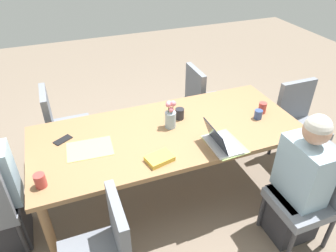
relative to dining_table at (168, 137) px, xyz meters
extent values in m
plane|color=#756656|center=(0.00, 0.00, -0.69)|extent=(10.00, 10.00, 0.00)
cube|color=olive|center=(0.00, 0.00, 0.05)|extent=(2.34, 1.01, 0.04)
cylinder|color=olive|center=(-1.09, -0.42, -0.33)|extent=(0.07, 0.07, 0.72)
cylinder|color=olive|center=(1.09, -0.42, -0.33)|extent=(0.07, 0.07, 0.72)
cylinder|color=olive|center=(-1.09, 0.42, -0.33)|extent=(0.07, 0.07, 0.72)
cylinder|color=olive|center=(1.09, 0.42, -0.33)|extent=(0.07, 0.07, 0.72)
cylinder|color=#333338|center=(1.32, -0.15, -0.50)|extent=(0.04, 0.04, 0.37)
cylinder|color=#333338|center=(1.32, 0.23, -0.50)|extent=(0.04, 0.04, 0.37)
cube|color=#2D2D33|center=(1.45, 0.04, -0.46)|extent=(0.34, 0.36, 0.45)
cube|color=slate|center=(-0.81, 0.85, -0.28)|extent=(0.44, 0.44, 0.08)
cube|color=slate|center=(-1.00, 0.85, -0.01)|extent=(0.06, 0.42, 0.45)
cylinder|color=#333338|center=(-0.62, 1.04, -0.50)|extent=(0.04, 0.04, 0.37)
cylinder|color=#333338|center=(-0.62, 0.66, -0.50)|extent=(0.04, 0.04, 0.37)
cylinder|color=#333338|center=(-1.00, 1.04, -0.50)|extent=(0.04, 0.04, 0.37)
cylinder|color=#333338|center=(-1.00, 0.66, -0.50)|extent=(0.04, 0.04, 0.37)
cube|color=#2D2D33|center=(-0.81, 0.79, -0.46)|extent=(0.36, 0.34, 0.45)
cube|color=#99B7CC|center=(-0.81, 0.79, 0.01)|extent=(0.24, 0.40, 0.50)
sphere|color=tan|center=(-0.81, 0.79, 0.38)|extent=(0.20, 0.20, 0.20)
sphere|color=beige|center=(-0.81, 0.79, 0.41)|extent=(0.19, 0.19, 0.19)
cube|color=slate|center=(0.63, 0.79, -0.01)|extent=(0.06, 0.42, 0.45)
cylinder|color=#333338|center=(0.63, 0.60, -0.50)|extent=(0.04, 0.04, 0.37)
cube|color=slate|center=(0.79, -0.84, -0.28)|extent=(0.44, 0.44, 0.08)
cube|color=slate|center=(0.98, -0.84, -0.01)|extent=(0.06, 0.42, 0.45)
cylinder|color=#333338|center=(0.60, -1.03, -0.50)|extent=(0.04, 0.04, 0.37)
cylinder|color=#333338|center=(0.60, -0.65, -0.50)|extent=(0.04, 0.04, 0.37)
cylinder|color=#333338|center=(0.98, -1.03, -0.50)|extent=(0.04, 0.04, 0.37)
cylinder|color=#333338|center=(0.98, -0.65, -0.50)|extent=(0.04, 0.04, 0.37)
cube|color=slate|center=(-1.51, 0.04, -0.28)|extent=(0.44, 0.44, 0.08)
cube|color=slate|center=(-1.51, -0.15, -0.01)|extent=(0.42, 0.06, 0.45)
cylinder|color=#333338|center=(-1.70, 0.23, -0.50)|extent=(0.04, 0.04, 0.37)
cylinder|color=#333338|center=(-1.32, 0.23, -0.50)|extent=(0.04, 0.04, 0.37)
cylinder|color=#333338|center=(-1.70, -0.15, -0.50)|extent=(0.04, 0.04, 0.37)
cylinder|color=#333338|center=(-1.32, -0.15, -0.50)|extent=(0.04, 0.04, 0.37)
cube|color=slate|center=(-0.83, -0.80, -0.28)|extent=(0.44, 0.44, 0.08)
cube|color=slate|center=(-0.64, -0.80, -0.01)|extent=(0.06, 0.42, 0.45)
cylinder|color=#333338|center=(-1.02, -0.99, -0.50)|extent=(0.04, 0.04, 0.37)
cylinder|color=#333338|center=(-1.02, -0.61, -0.50)|extent=(0.04, 0.04, 0.37)
cylinder|color=#333338|center=(-0.64, -0.99, -0.50)|extent=(0.04, 0.04, 0.37)
cylinder|color=#333338|center=(-0.64, -0.61, -0.50)|extent=(0.04, 0.04, 0.37)
cylinder|color=#8EA8B7|center=(-0.04, -0.05, 0.14)|extent=(0.10, 0.10, 0.15)
sphere|color=#DB7584|center=(-0.02, -0.05, 0.30)|extent=(0.05, 0.05, 0.05)
cylinder|color=#477A3D|center=(-0.02, -0.05, 0.26)|extent=(0.01, 0.01, 0.08)
sphere|color=#DB7584|center=(-0.04, -0.04, 0.25)|extent=(0.05, 0.05, 0.05)
cylinder|color=#477A3D|center=(-0.04, -0.04, 0.24)|extent=(0.01, 0.01, 0.04)
sphere|color=#DB7584|center=(-0.06, -0.05, 0.30)|extent=(0.05, 0.05, 0.05)
cylinder|color=#477A3D|center=(-0.06, -0.05, 0.26)|extent=(0.01, 0.01, 0.09)
sphere|color=#DB7584|center=(-0.04, -0.09, 0.29)|extent=(0.05, 0.05, 0.05)
cylinder|color=#477A3D|center=(-0.04, -0.09, 0.25)|extent=(0.01, 0.01, 0.07)
cube|color=#9EBC66|center=(0.68, 0.02, 0.07)|extent=(0.38, 0.28, 0.00)
cube|color=#9EBC66|center=(-0.36, 0.34, 0.07)|extent=(0.28, 0.37, 0.00)
cube|color=silver|center=(-0.34, 0.36, 0.08)|extent=(0.22, 0.32, 0.02)
cube|color=black|center=(-0.27, 0.36, 0.18)|extent=(0.08, 0.31, 0.19)
cylinder|color=#232328|center=(-0.17, -0.15, 0.12)|extent=(0.08, 0.08, 0.10)
cylinder|color=#33477A|center=(-0.85, 0.10, 0.11)|extent=(0.07, 0.07, 0.08)
cylinder|color=#AD3D38|center=(-0.94, 0.03, 0.12)|extent=(0.07, 0.07, 0.10)
cylinder|color=#AD3D38|center=(1.06, 0.31, 0.12)|extent=(0.08, 0.08, 0.10)
cube|color=gold|center=(0.20, 0.35, 0.09)|extent=(0.23, 0.18, 0.04)
cube|color=black|center=(0.87, -0.18, 0.07)|extent=(0.17, 0.14, 0.01)
camera|label=1|loc=(0.79, 2.10, 1.64)|focal=33.62mm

